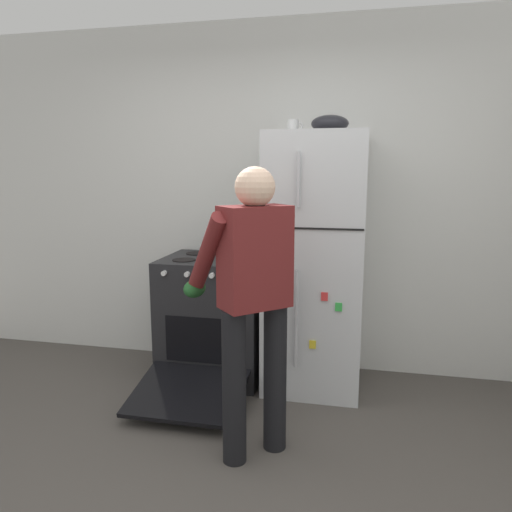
{
  "coord_description": "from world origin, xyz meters",
  "views": [
    {
      "loc": [
        0.66,
        -1.82,
        1.58
      ],
      "look_at": [
        -0.02,
        1.32,
        1.0
      ],
      "focal_mm": 33.43,
      "sensor_mm": 36.0,
      "label": 1
    }
  ],
  "objects": [
    {
      "name": "coffee_mug",
      "position": [
        0.18,
        1.62,
        1.88
      ],
      "size": [
        0.11,
        0.08,
        0.1
      ],
      "color": "silver",
      "rests_on": "refrigerator"
    },
    {
      "name": "refrigerator",
      "position": [
        0.36,
        1.57,
        0.92
      ],
      "size": [
        0.68,
        0.72,
        1.83
      ],
      "color": "silver",
      "rests_on": "ground"
    },
    {
      "name": "red_pot",
      "position": [
        -0.24,
        1.52,
        0.99
      ],
      "size": [
        0.34,
        0.24,
        0.11
      ],
      "color": "#236638",
      "rests_on": "stove_range"
    },
    {
      "name": "mixing_bowl",
      "position": [
        0.44,
        1.57,
        1.89
      ],
      "size": [
        0.26,
        0.26,
        0.11
      ],
      "primitive_type": "ellipsoid",
      "color": "black",
      "rests_on": "refrigerator"
    },
    {
      "name": "kitchen_wall_back",
      "position": [
        0.0,
        1.95,
        1.35
      ],
      "size": [
        6.0,
        0.1,
        2.7
      ],
      "primitive_type": "cube",
      "color": "silver",
      "rests_on": "ground"
    },
    {
      "name": "stove_range",
      "position": [
        -0.4,
        1.55,
        0.46
      ],
      "size": [
        0.76,
        1.23,
        0.93
      ],
      "color": "black",
      "rests_on": "ground"
    },
    {
      "name": "person_cook",
      "position": [
        0.11,
        0.61,
        0.95
      ],
      "size": [
        0.65,
        0.68,
        1.6
      ],
      "color": "black",
      "rests_on": "ground"
    }
  ]
}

